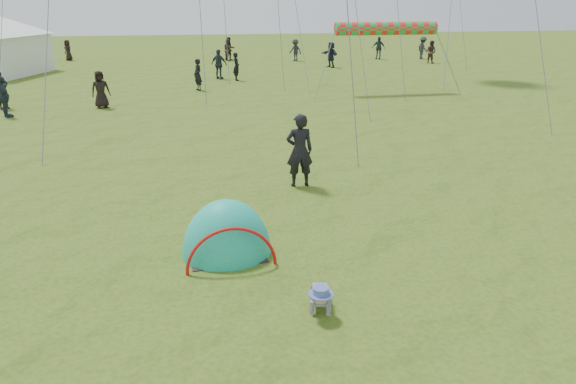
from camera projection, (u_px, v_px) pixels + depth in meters
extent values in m
plane|color=#2E5413|center=(388.00, 294.00, 8.20)|extent=(140.00, 140.00, 0.00)
ellipsoid|color=#0B9A88|center=(227.00, 254.00, 9.51)|extent=(1.72, 1.45, 2.13)
imported|color=black|center=(300.00, 151.00, 12.72)|extent=(0.68, 0.46, 1.85)
imported|color=black|center=(2.00, 90.00, 22.06)|extent=(0.69, 0.69, 1.62)
imported|color=#3B2B28|center=(228.00, 50.00, 40.29)|extent=(0.78, 0.91, 1.65)
imported|color=#27333D|center=(4.00, 97.00, 20.48)|extent=(0.87, 1.01, 1.63)
imported|color=black|center=(295.00, 50.00, 40.02)|extent=(1.19, 1.19, 1.65)
imported|color=black|center=(101.00, 90.00, 22.30)|extent=(0.90, 0.73, 1.60)
imported|color=#1B212F|center=(331.00, 55.00, 36.16)|extent=(1.13, 1.69, 1.75)
imported|color=black|center=(198.00, 75.00, 26.71)|extent=(0.60, 0.70, 1.62)
imported|color=black|center=(230.00, 49.00, 40.79)|extent=(0.96, 0.81, 1.75)
imported|color=#273139|center=(219.00, 64.00, 30.70)|extent=(1.09, 0.90, 1.73)
imported|color=#292A31|center=(423.00, 48.00, 41.42)|extent=(0.75, 1.19, 1.75)
imported|color=black|center=(68.00, 50.00, 40.44)|extent=(0.87, 0.92, 1.58)
imported|color=black|center=(10.00, 54.00, 36.73)|extent=(1.66, 0.84, 1.71)
imported|color=black|center=(236.00, 67.00, 30.09)|extent=(0.46, 0.63, 1.61)
imported|color=#3C2A24|center=(431.00, 52.00, 38.64)|extent=(0.97, 1.02, 1.66)
imported|color=#293541|center=(379.00, 48.00, 41.29)|extent=(1.10, 0.93, 1.76)
cylinder|color=red|center=(386.00, 28.00, 25.38)|extent=(5.21, 0.64, 0.64)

